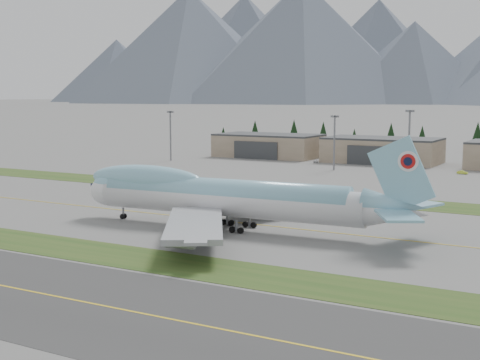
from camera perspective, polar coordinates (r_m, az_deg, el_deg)
The scene contains 13 objects.
ground at distance 151.88m, azimuth 0.45°, elevation -3.72°, with size 7000.00×7000.00×0.00m, color slate.
grass_strip_near at distance 120.78m, azimuth -8.34°, elevation -6.68°, with size 400.00×14.00×0.08m, color #2B4B1B.
grass_strip_far at distance 191.96m, azimuth 6.95°, elevation -1.47°, with size 400.00×18.00×0.08m, color #2B4B1B.
asphalt_taxiway at distance 103.53m, azimuth -16.58°, elevation -9.28°, with size 400.00×32.00×0.04m, color #333333.
taxiway_line_main at distance 151.88m, azimuth 0.45°, elevation -3.72°, with size 400.00×0.40×0.02m, color yellow.
taxiway_line_near at distance 103.53m, azimuth -16.58°, elevation -9.28°, with size 400.00×0.40×0.02m, color yellow.
boeing_747_freighter at distance 144.98m, azimuth -1.39°, elevation -1.42°, with size 81.18×70.13×21.43m.
hangar_left at distance 315.25m, azimuth 2.46°, elevation 2.97°, with size 48.00×26.60×10.80m.
hangar_center at distance 294.61m, azimuth 12.05°, elevation 2.51°, with size 48.00×26.60×10.80m.
floodlight_masts at distance 251.04m, azimuth 15.08°, elevation 4.07°, with size 205.51×5.87×24.67m.
service_vehicle_a at distance 289.96m, azimuth 6.49°, elevation 1.48°, with size 1.54×3.81×1.30m, color silver.
service_vehicle_b at distance 259.43m, azimuth 18.44°, elevation 0.48°, with size 1.39×3.95×1.30m, color #CAE138.
conifer_belt at distance 354.10m, azimuth 15.81°, elevation 3.40°, with size 264.52×13.14×15.83m.
Camera 1 is at (71.93, -130.61, 28.93)m, focal length 50.00 mm.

